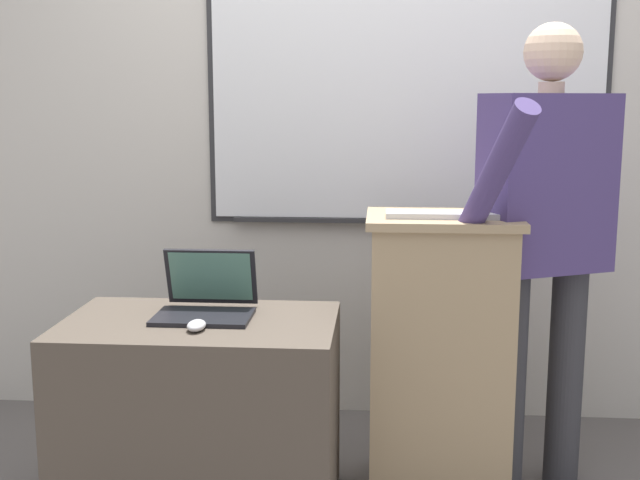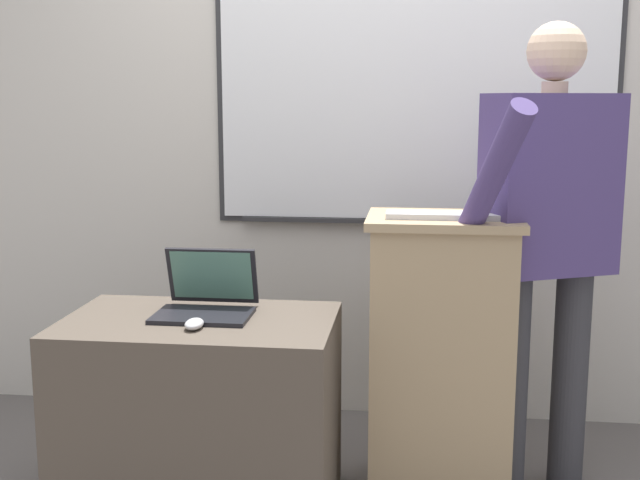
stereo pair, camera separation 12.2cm
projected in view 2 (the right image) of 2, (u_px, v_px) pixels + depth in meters
The scene contains 7 objects.
back_wall at pixel (362, 116), 3.61m from camera, with size 6.40×0.17×2.75m.
lectern_podium at pixel (440, 356), 2.94m from camera, with size 0.54×0.43×1.05m.
side_desk at pixel (201, 414), 2.85m from camera, with size 0.94×0.59×0.70m.
person_presenter at pixel (548, 228), 2.84m from camera, with size 0.63×0.70×1.72m.
laptop at pixel (207, 296), 2.85m from camera, with size 0.34×0.30×0.22m.
wireless_keyboard at pixel (447, 215), 2.79m from camera, with size 0.42×0.13×0.02m.
computer_mouse_by_laptop at pixel (194, 324), 2.66m from camera, with size 0.06×0.10×0.03m.
Camera 2 is at (0.26, -2.39, 1.45)m, focal length 45.00 mm.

